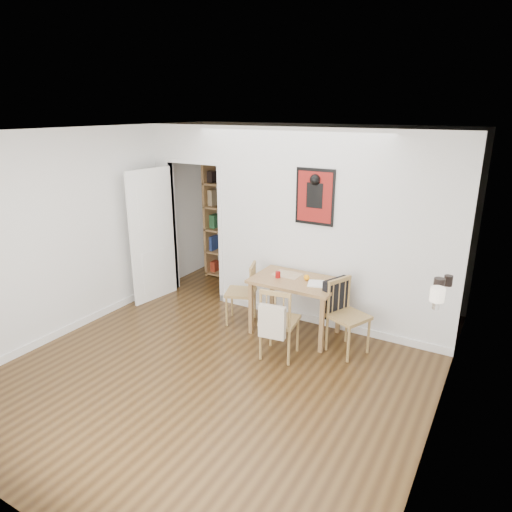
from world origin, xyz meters
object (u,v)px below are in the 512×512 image
Objects in this scene: mantel_lamp at (437,296)px; ceramic_jar_a at (439,285)px; ceramic_jar_b at (448,281)px; chair_front at (279,321)px; red_glass at (278,275)px; orange_fruit at (307,278)px; fireplace at (435,349)px; notebook at (321,284)px; dining_table at (296,286)px; chair_right at (347,316)px; bookshelf at (230,220)px; chair_left at (241,293)px.

ceramic_jar_a is at bearing 96.32° from mantel_lamp.
mantel_lamp is at bearing -90.71° from ceramic_jar_b.
chair_front reaches higher than red_glass.
chair_front is 11.94× the size of orange_fruit.
ceramic_jar_b is (0.01, 0.63, -0.07)m from mantel_lamp.
notebook is at bearing 154.73° from fireplace.
dining_table is 1.22× the size of chair_right.
mantel_lamp is (1.71, -0.39, 0.83)m from chair_front.
dining_table is 0.27m from red_glass.
bookshelf is 1.66× the size of fireplace.
chair_front is 0.72× the size of fireplace.
chair_right reaches higher than chair_front.
mantel_lamp is at bearing -20.01° from chair_left.
dining_table is 0.88× the size of fireplace.
chair_right reaches higher than dining_table.
orange_fruit is at bearing 165.90° from ceramic_jar_b.
bookshelf is 2.39m from orange_fruit.
notebook is 1.59m from ceramic_jar_a.
chair_right is 1.23m from fireplace.
orange_fruit is (0.04, 0.66, 0.33)m from chair_front.
chair_left reaches higher than orange_fruit.
ceramic_jar_b is at bearing -14.10° from orange_fruit.
chair_front is 1.73m from fireplace.
chair_front is 0.74m from orange_fruit.
ceramic_jar_a is at bearing -11.02° from chair_left.
mantel_lamp is at bearing -32.15° from orange_fruit.
mantel_lamp is (1.07, -0.90, 0.81)m from chair_right.
chair_front is at bearing -32.43° from chair_left.
ceramic_jar_b reaches higher than chair_right.
orange_fruit is 1.79m from ceramic_jar_a.
chair_front is (0.09, -0.62, -0.21)m from dining_table.
orange_fruit is at bearing 6.88° from chair_left.
ceramic_jar_b is at bearing 72.49° from ceramic_jar_a.
orange_fruit is 0.71× the size of ceramic_jar_b.
ceramic_jar_a is 1.19× the size of ceramic_jar_b.
fireplace is (1.72, -0.08, 0.16)m from chair_front.
ceramic_jar_b reaches higher than dining_table.
bookshelf is 4.09m from ceramic_jar_a.
ceramic_jar_a is (2.54, -0.49, 0.80)m from chair_left.
chair_left is at bearing 178.38° from chair_right.
chair_right is at bearing -15.06° from notebook.
bookshelf is (-1.95, 1.96, 0.57)m from chair_front.
fireplace reaches higher than chair_front.
mantel_lamp is (2.03, -0.95, 0.49)m from red_glass.
chair_right reaches higher than red_glass.
mantel_lamp is (1.68, -1.05, 0.49)m from orange_fruit.
ceramic_jar_a is (-0.05, 0.45, -0.06)m from mantel_lamp.
red_glass is at bearing 165.68° from ceramic_jar_a.
mantel_lamp reaches higher than ceramic_jar_b.
red_glass is 2.09m from ceramic_jar_a.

